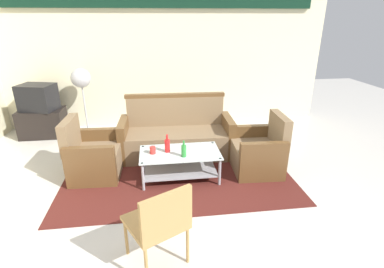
{
  "coord_description": "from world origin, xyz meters",
  "views": [
    {
      "loc": [
        -0.28,
        -3.0,
        2.14
      ],
      "look_at": [
        0.21,
        0.66,
        0.65
      ],
      "focal_mm": 27.22,
      "sensor_mm": 36.0,
      "label": 1
    }
  ],
  "objects": [
    {
      "name": "ground_plane",
      "position": [
        0.0,
        0.0,
        0.0
      ],
      "size": [
        14.0,
        14.0,
        0.0
      ],
      "primitive_type": "plane",
      "color": "beige"
    },
    {
      "name": "wall_back",
      "position": [
        0.0,
        3.05,
        1.48
      ],
      "size": [
        6.52,
        0.19,
        2.8
      ],
      "color": "beige",
      "rests_on": "ground"
    },
    {
      "name": "rug",
      "position": [
        0.01,
        0.76,
        0.01
      ],
      "size": [
        3.21,
        2.09,
        0.01
      ],
      "primitive_type": "cube",
      "color": "#511E19",
      "rests_on": "ground"
    },
    {
      "name": "couch",
      "position": [
        0.05,
        1.41,
        0.32
      ],
      "size": [
        1.82,
        0.8,
        0.96
      ],
      "rotation": [
        0.0,
        0.0,
        3.11
      ],
      "color": "#7F6647",
      "rests_on": "rug"
    },
    {
      "name": "armchair_left",
      "position": [
        -1.19,
        0.87,
        0.29
      ],
      "size": [
        0.73,
        0.79,
        0.85
      ],
      "rotation": [
        0.0,
        0.0,
        -1.61
      ],
      "color": "#7F6647",
      "rests_on": "rug"
    },
    {
      "name": "armchair_right",
      "position": [
        1.2,
        0.7,
        0.29
      ],
      "size": [
        0.73,
        0.79,
        0.85
      ],
      "rotation": [
        0.0,
        0.0,
        1.52
      ],
      "color": "#7F6647",
      "rests_on": "rug"
    },
    {
      "name": "coffee_table",
      "position": [
        0.03,
        0.61,
        0.27
      ],
      "size": [
        1.1,
        0.6,
        0.4
      ],
      "color": "silver",
      "rests_on": "rug"
    },
    {
      "name": "bottle_red",
      "position": [
        -0.14,
        0.64,
        0.51
      ],
      "size": [
        0.07,
        0.07,
        0.25
      ],
      "color": "red",
      "rests_on": "coffee_table"
    },
    {
      "name": "bottle_green",
      "position": [
        0.07,
        0.47,
        0.5
      ],
      "size": [
        0.07,
        0.07,
        0.23
      ],
      "color": "#2D8C38",
      "rests_on": "coffee_table"
    },
    {
      "name": "cup",
      "position": [
        -0.34,
        0.62,
        0.46
      ],
      "size": [
        0.08,
        0.08,
        0.1
      ],
      "primitive_type": "cylinder",
      "color": "red",
      "rests_on": "coffee_table"
    },
    {
      "name": "tv_stand",
      "position": [
        -2.41,
        2.55,
        0.26
      ],
      "size": [
        0.8,
        0.5,
        0.52
      ],
      "primitive_type": "cube",
      "color": "black",
      "rests_on": "ground"
    },
    {
      "name": "television",
      "position": [
        -2.41,
        2.55,
        0.76
      ],
      "size": [
        0.69,
        0.58,
        0.48
      ],
      "rotation": [
        0.0,
        0.0,
        2.88
      ],
      "color": "black",
      "rests_on": "tv_stand"
    },
    {
      "name": "pedestal_fan",
      "position": [
        -1.62,
        2.6,
        1.01
      ],
      "size": [
        0.36,
        0.36,
        1.27
      ],
      "color": "#2D2D33",
      "rests_on": "ground"
    },
    {
      "name": "wicker_chair",
      "position": [
        -0.29,
        -0.92,
        0.49
      ],
      "size": [
        0.65,
        0.65,
        0.84
      ],
      "rotation": [
        0.0,
        0.0,
        0.48
      ],
      "color": "#AD844C",
      "rests_on": "ground"
    }
  ]
}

